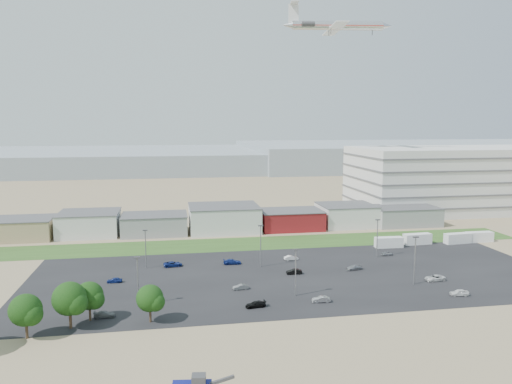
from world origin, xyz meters
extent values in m
plane|color=#826C52|center=(0.00, 0.00, 0.00)|extent=(700.00, 700.00, 0.00)
cube|color=black|center=(5.00, 20.00, 0.01)|extent=(120.00, 50.00, 0.01)
cube|color=#2F4D1D|center=(0.00, 52.00, 0.01)|extent=(160.00, 16.00, 0.02)
cube|color=silver|center=(90.00, 95.00, 12.50)|extent=(80.00, 40.00, 25.00)
imported|color=silver|center=(34.40, 11.09, 0.63)|extent=(4.73, 2.53, 1.26)
imported|color=silver|center=(34.24, 1.40, 0.64)|extent=(3.92, 1.96, 1.28)
imported|color=black|center=(-7.46, 2.11, 0.57)|extent=(4.12, 2.11, 1.14)
imported|color=#595B5E|center=(-8.84, 12.68, 0.54)|extent=(3.39, 1.47, 1.08)
imported|color=navy|center=(-35.39, 21.92, 0.56)|extent=(3.32, 1.40, 1.12)
imported|color=navy|center=(-8.19, 31.75, 0.64)|extent=(4.46, 1.93, 1.28)
imported|color=black|center=(4.86, 21.18, 0.60)|extent=(3.66, 1.39, 1.19)
imported|color=#A5A5AA|center=(32.99, 32.82, 0.54)|extent=(3.30, 1.63, 1.08)
imported|color=navy|center=(-22.70, 32.15, 0.63)|extent=(4.74, 2.61, 1.26)
imported|color=#595B5E|center=(-35.00, 1.84, 0.57)|extent=(3.92, 1.64, 1.13)
imported|color=silver|center=(7.06, 32.89, 0.59)|extent=(3.65, 1.48, 1.18)
imported|color=#A5A5AA|center=(19.67, 21.98, 0.55)|extent=(3.98, 2.06, 1.10)
imported|color=#A5A5AA|center=(5.58, 2.56, 0.59)|extent=(3.68, 1.56, 1.18)
camera|label=1|loc=(-22.89, -87.13, 34.64)|focal=35.00mm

